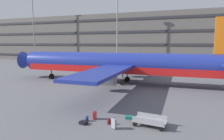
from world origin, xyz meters
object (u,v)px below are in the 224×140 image
at_px(suitcase_scuffed, 114,123).
at_px(baggage_cart, 150,121).
at_px(backpack_red, 86,119).
at_px(suitcase_navy, 83,123).
at_px(airliner, 120,64).
at_px(suitcase_upright, 95,115).
at_px(backpack_small, 109,121).
at_px(suitcase_black, 129,117).

distance_m(suitcase_scuffed, baggage_cart, 2.89).
bearing_deg(backpack_red, suitcase_navy, -84.87).
xyz_separation_m(airliner, backpack_red, (2.49, -16.78, -2.91)).
height_order(suitcase_scuffed, baggage_cart, suitcase_scuffed).
bearing_deg(suitcase_upright, backpack_small, -21.85).
xyz_separation_m(airliner, suitcase_scuffed, (5.20, -17.42, -2.72)).
distance_m(suitcase_navy, suitcase_upright, 1.40).
bearing_deg(airliner, suitcase_black, -69.07).
height_order(suitcase_black, suitcase_scuffed, suitcase_scuffed).
distance_m(airliner, suitcase_black, 16.37).
bearing_deg(baggage_cart, backpack_red, -171.33).
height_order(backpack_small, baggage_cart, baggage_cart).
height_order(suitcase_navy, suitcase_scuffed, suitcase_scuffed).
bearing_deg(suitcase_navy, baggage_cart, 15.62).
distance_m(suitcase_navy, suitcase_black, 4.00).
bearing_deg(suitcase_navy, suitcase_black, 36.75).
bearing_deg(suitcase_black, airliner, 110.93).
xyz_separation_m(suitcase_black, baggage_cart, (1.95, -0.95, 0.30)).
height_order(airliner, backpack_small, airliner).
bearing_deg(backpack_red, backpack_small, 0.72).
relative_size(airliner, backpack_red, 76.23).
distance_m(backpack_small, backpack_red, 2.08).
bearing_deg(backpack_red, suitcase_black, 28.15).
height_order(suitcase_scuffed, backpack_small, suitcase_scuffed).
height_order(suitcase_navy, backpack_small, backpack_small).
distance_m(suitcase_black, suitcase_scuffed, 2.47).
distance_m(airliner, suitcase_navy, 17.87).
relative_size(airliner, suitcase_black, 55.94).
bearing_deg(airliner, suitcase_upright, -79.61).
xyz_separation_m(airliner, suitcase_upright, (2.95, -16.10, -2.78)).
distance_m(suitcase_upright, backpack_red, 0.83).
bearing_deg(suitcase_black, backpack_small, -124.62).
bearing_deg(suitcase_black, suitcase_upright, -158.98).
relative_size(backpack_red, baggage_cart, 0.15).
bearing_deg(suitcase_upright, backpack_red, -124.81).
relative_size(suitcase_upright, backpack_small, 1.40).
bearing_deg(suitcase_navy, airliner, 98.31).
relative_size(suitcase_scuffed, backpack_small, 1.62).
distance_m(suitcase_upright, baggage_cart, 4.75).
distance_m(suitcase_scuffed, backpack_red, 2.79).
height_order(airliner, backpack_red, airliner).
bearing_deg(suitcase_scuffed, backpack_small, 133.49).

